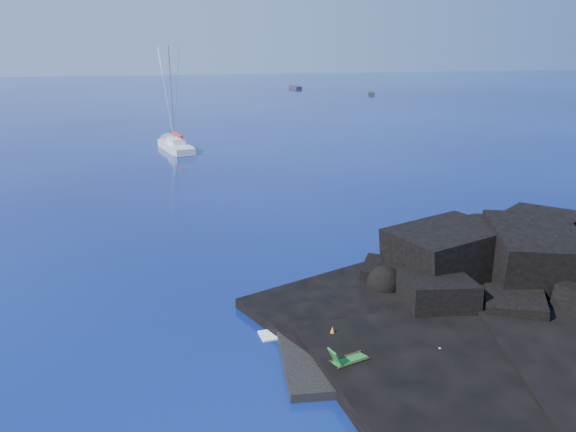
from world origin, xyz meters
name	(u,v)px	position (x,y,z in m)	size (l,w,h in m)	color
ground	(279,371)	(0.00, 0.00, 0.00)	(400.00, 400.00, 0.00)	#030431
headland	(531,303)	(13.00, 3.00, 0.00)	(24.00, 24.00, 3.60)	black
beach	(385,350)	(4.50, 0.50, 0.00)	(8.50, 6.00, 0.70)	black
surf_foam	(359,301)	(5.00, 5.00, 0.00)	(10.00, 8.00, 0.06)	white
sailboat	(176,150)	(-2.14, 47.05, 0.00)	(2.33, 11.09, 11.63)	silver
deck_chair	(350,355)	(2.49, -0.85, 0.86)	(1.50, 0.66, 1.03)	#176921
towel	(429,357)	(5.70, -0.88, 0.37)	(1.78, 0.84, 0.05)	white
sunbather	(429,353)	(5.70, -0.88, 0.52)	(1.69, 0.47, 0.26)	#DDAA74
marker_cone	(332,333)	(2.50, 1.30, 0.62)	(0.36, 0.36, 0.55)	orange
distant_boat_a	(295,89)	(32.01, 128.94, 0.00)	(1.59, 5.11, 0.68)	#28272D
distant_boat_b	(371,95)	(45.34, 108.14, 0.00)	(1.31, 4.22, 0.56)	black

